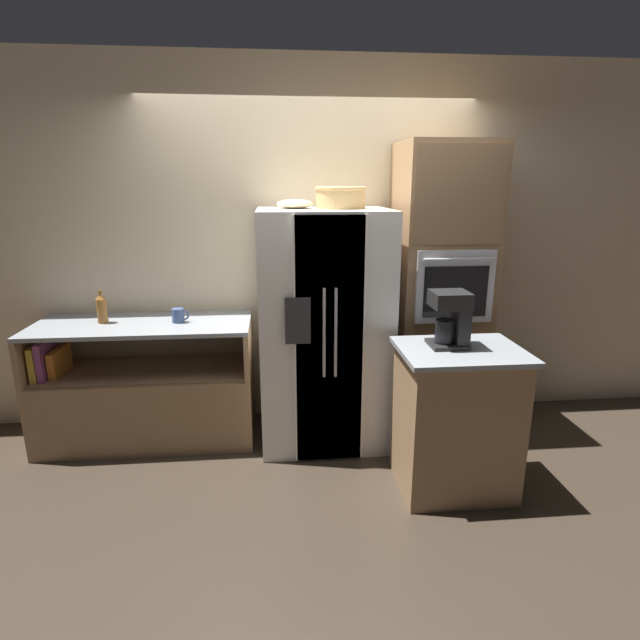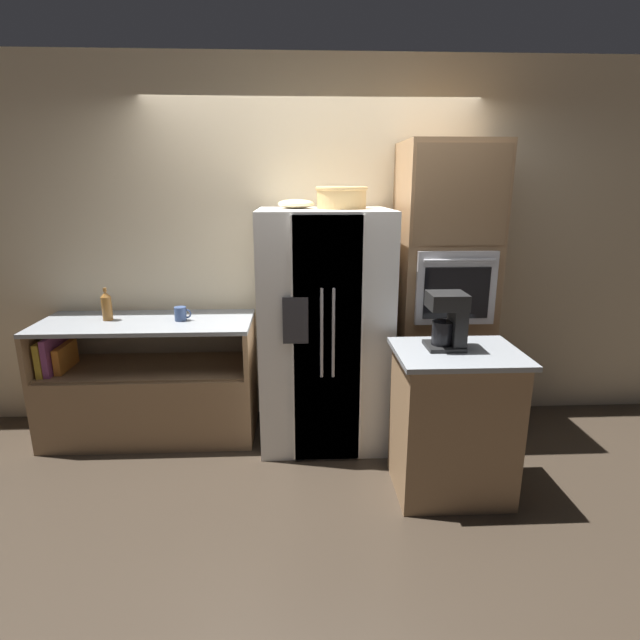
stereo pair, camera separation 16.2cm
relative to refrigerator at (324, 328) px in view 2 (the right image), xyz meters
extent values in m
plane|color=#382D23|center=(-0.07, -0.02, -0.86)|extent=(20.00, 20.00, 0.00)
cube|color=beige|center=(-0.07, 0.44, 0.54)|extent=(12.00, 0.06, 2.80)
cube|color=#93704C|center=(-1.32, 0.08, -0.59)|extent=(1.55, 0.65, 0.54)
cube|color=#93704C|center=(-1.32, 0.08, -0.31)|extent=(1.49, 0.60, 0.02)
cube|color=#93704C|center=(-2.07, 0.08, -0.15)|extent=(0.04, 0.65, 0.34)
cube|color=#93704C|center=(-0.56, 0.08, -0.15)|extent=(0.04, 0.65, 0.34)
cube|color=gray|center=(-1.32, 0.08, 0.03)|extent=(1.55, 0.65, 0.03)
cube|color=gold|center=(-2.02, 0.05, -0.18)|extent=(0.04, 0.43, 0.25)
cube|color=#934784|center=(-1.97, 0.05, -0.17)|extent=(0.04, 0.41, 0.27)
cube|color=orange|center=(-1.91, 0.05, -0.21)|extent=(0.05, 0.32, 0.19)
cube|color=white|center=(0.00, 0.01, 0.00)|extent=(0.92, 0.79, 1.72)
cube|color=white|center=(-0.01, -0.40, 0.00)|extent=(0.46, 0.02, 1.68)
cube|color=white|center=(0.01, -0.40, 0.00)|extent=(0.46, 0.02, 1.68)
cylinder|color=#B2B2B7|center=(-0.04, -0.42, 0.09)|extent=(0.02, 0.02, 0.60)
cylinder|color=#B2B2B7|center=(0.04, -0.42, 0.09)|extent=(0.02, 0.02, 0.60)
cube|color=#2D2D33|center=(-0.21, -0.41, 0.17)|extent=(0.17, 0.01, 0.31)
cube|color=#93704C|center=(0.89, 0.10, 0.23)|extent=(0.67, 0.62, 2.17)
cube|color=silver|center=(0.89, -0.23, 0.34)|extent=(0.55, 0.04, 0.51)
cube|color=black|center=(0.89, -0.25, 0.31)|extent=(0.45, 0.01, 0.35)
cylinder|color=#B2B2B7|center=(0.89, -0.26, 0.53)|extent=(0.48, 0.02, 0.02)
cube|color=olive|center=(0.89, -0.21, 0.95)|extent=(0.63, 0.01, 0.65)
cube|color=#93704C|center=(0.75, -0.76, -0.41)|extent=(0.68, 0.54, 0.90)
cube|color=gray|center=(0.75, -0.76, 0.06)|extent=(0.74, 0.58, 0.03)
cylinder|color=tan|center=(0.12, 0.02, 0.93)|extent=(0.34, 0.34, 0.14)
torus|color=tan|center=(0.12, 0.02, 0.99)|extent=(0.36, 0.36, 0.03)
ellipsoid|color=beige|center=(-0.19, 0.07, 0.89)|extent=(0.26, 0.26, 0.06)
cylinder|color=brown|center=(-1.60, 0.12, 0.14)|extent=(0.07, 0.07, 0.17)
cone|color=brown|center=(-1.60, 0.12, 0.24)|extent=(0.07, 0.07, 0.04)
cylinder|color=brown|center=(-1.60, 0.12, 0.28)|extent=(0.03, 0.03, 0.03)
cylinder|color=#384C7A|center=(-1.06, 0.08, 0.10)|extent=(0.09, 0.09, 0.10)
torus|color=#384C7A|center=(-1.01, 0.08, 0.10)|extent=(0.07, 0.01, 0.07)
cube|color=black|center=(0.68, -0.71, 0.08)|extent=(0.22, 0.21, 0.02)
cylinder|color=black|center=(0.67, -0.71, 0.17)|extent=(0.12, 0.12, 0.14)
cube|color=black|center=(0.75, -0.71, 0.24)|extent=(0.08, 0.18, 0.34)
cube|color=black|center=(0.68, -0.71, 0.36)|extent=(0.22, 0.21, 0.09)
camera|label=1|loc=(-0.36, -3.50, 1.02)|focal=28.00mm
camera|label=2|loc=(-0.19, -3.52, 1.02)|focal=28.00mm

